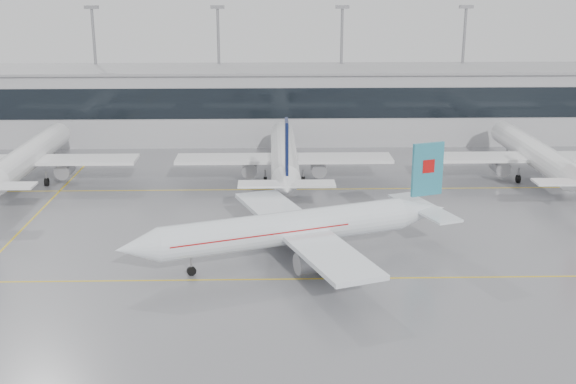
{
  "coord_description": "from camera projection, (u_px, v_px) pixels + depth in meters",
  "views": [
    {
      "loc": [
        -1.87,
        -62.77,
        27.31
      ],
      "look_at": [
        0.0,
        12.0,
        5.0
      ],
      "focal_mm": 45.0,
      "sensor_mm": 36.0,
      "label": 1
    }
  ],
  "objects": [
    {
      "name": "taxi_line_cross",
      "position": [
        23.0,
        229.0,
        81.63
      ],
      "size": [
        0.25,
        60.0,
        0.01
      ],
      "primitive_type": "cube",
      "color": "yellow",
      "rests_on": "ground"
    },
    {
      "name": "air_canada_jet",
      "position": [
        298.0,
        228.0,
        71.67
      ],
      "size": [
        34.12,
        27.55,
        10.87
      ],
      "rotation": [
        0.0,
        0.0,
        3.49
      ],
      "color": "white",
      "rests_on": "ground"
    },
    {
      "name": "ground",
      "position": [
        291.0,
        279.0,
        67.98
      ],
      "size": [
        320.0,
        320.0,
        0.0
      ],
      "primitive_type": "plane",
      "color": "gray",
      "rests_on": "ground"
    },
    {
      "name": "terminal_glass",
      "position": [
        282.0,
        103.0,
        118.0
      ],
      "size": [
        180.0,
        0.2,
        5.0
      ],
      "primitive_type": "cube",
      "color": "black",
      "rests_on": "ground"
    },
    {
      "name": "terminal_roof",
      "position": [
        281.0,
        69.0,
        123.89
      ],
      "size": [
        182.0,
        16.0,
        0.4
      ],
      "primitive_type": "cube",
      "color": "gray",
      "rests_on": "ground"
    },
    {
      "name": "parked_jet_c",
      "position": [
        284.0,
        156.0,
        99.19
      ],
      "size": [
        29.64,
        36.96,
        11.72
      ],
      "rotation": [
        0.0,
        0.0,
        1.57
      ],
      "color": "white",
      "rests_on": "ground"
    },
    {
      "name": "parked_jet_b",
      "position": [
        28.0,
        157.0,
        98.35
      ],
      "size": [
        29.64,
        36.96,
        11.72
      ],
      "rotation": [
        0.0,
        0.0,
        1.57
      ],
      "color": "white",
      "rests_on": "ground"
    },
    {
      "name": "taxi_line_main",
      "position": [
        291.0,
        279.0,
        67.98
      ],
      "size": [
        120.0,
        0.25,
        0.01
      ],
      "primitive_type": "cube",
      "color": "yellow",
      "rests_on": "ground"
    },
    {
      "name": "light_masts",
      "position": [
        280.0,
        58.0,
        129.31
      ],
      "size": [
        156.4,
        1.0,
        22.6
      ],
      "color": "gray",
      "rests_on": "ground"
    },
    {
      "name": "terminal",
      "position": [
        281.0,
        105.0,
        125.66
      ],
      "size": [
        180.0,
        15.0,
        12.0
      ],
      "primitive_type": "cube",
      "color": "#A3A3A7",
      "rests_on": "ground"
    },
    {
      "name": "taxi_line_north",
      "position": [
        285.0,
        189.0,
        96.72
      ],
      "size": [
        120.0,
        0.25,
        0.01
      ],
      "primitive_type": "cube",
      "color": "yellow",
      "rests_on": "ground"
    },
    {
      "name": "parked_jet_d",
      "position": [
        536.0,
        154.0,
        100.03
      ],
      "size": [
        29.64,
        36.96,
        11.72
      ],
      "rotation": [
        0.0,
        0.0,
        1.57
      ],
      "color": "white",
      "rests_on": "ground"
    }
  ]
}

